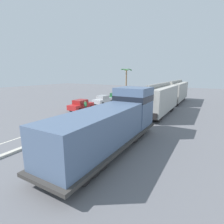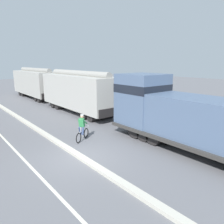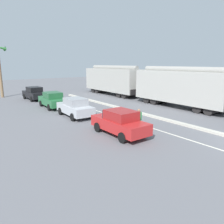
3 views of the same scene
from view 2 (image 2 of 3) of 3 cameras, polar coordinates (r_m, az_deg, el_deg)
ground_plane at (r=11.98m, az=-8.32°, el=-11.78°), size 120.00×120.00×0.00m
median_curb at (r=17.08m, az=-18.77°, el=-4.43°), size 0.36×36.00×0.16m
lane_stripe at (r=16.50m, az=-26.60°, el=-6.04°), size 0.14×36.00×0.01m
locomotive at (r=13.23m, az=19.13°, el=-1.72°), size 3.10×11.61×4.20m
hopper_car_lead at (r=21.97m, az=-8.76°, el=5.22°), size 2.90×10.60×4.18m
hopper_car_middle at (r=32.46m, az=-19.31°, el=7.12°), size 2.90×10.60×4.18m
cyclist at (r=14.19m, az=-7.81°, el=-4.25°), size 1.49×0.94×1.71m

